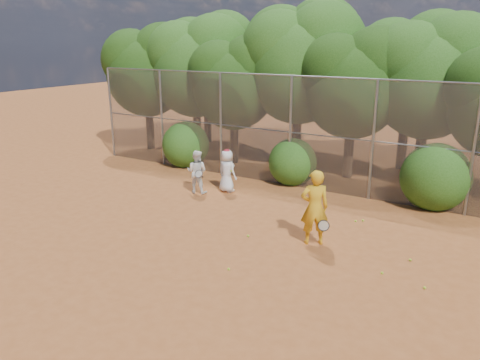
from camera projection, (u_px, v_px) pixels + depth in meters
The scene contains 24 objects.
ground at pixel (223, 251), 12.03m from camera, with size 80.00×80.00×0.00m, color #944C21.
fence_back at pixel (313, 133), 16.41m from camera, with size 20.05×0.09×4.03m.
tree_0 at pixel (148, 67), 22.15m from camera, with size 4.38×3.81×6.00m.
tree_1 at pixel (197, 63), 21.26m from camera, with size 4.64×4.03×6.35m.
tree_2 at pixel (235, 80), 19.61m from camera, with size 3.99×3.47×5.47m.
tree_3 at pixel (301, 60), 18.96m from camera, with size 4.89×4.26×6.70m.
tree_4 at pixel (355, 80), 17.42m from camera, with size 4.19×3.64×5.73m.
tree_5 at pixel (431, 73), 16.75m from camera, with size 4.51×3.92×6.17m.
tree_9 at pixel (208, 57), 23.59m from camera, with size 4.83×4.20×6.62m.
tree_10 at pixel (301, 53), 21.19m from camera, with size 5.15×4.48×7.06m.
tree_11 at pixel (412, 67), 18.52m from camera, with size 4.64×4.03×6.35m.
bush_0 at pixel (186, 143), 19.87m from camera, with size 2.00×2.00×2.00m, color #224D13.
bush_1 at pixel (293, 160), 17.42m from camera, with size 1.80×1.80×1.80m, color #224D13.
bush_2 at pixel (436, 174), 14.89m from camera, with size 2.20×2.20×2.20m, color #224D13.
player_yellow at pixel (315, 208), 12.18m from camera, with size 0.95×0.81×2.03m.
player_teen at pixel (227, 171), 16.50m from camera, with size 0.82×0.62×1.54m.
player_white at pixel (197, 172), 16.38m from camera, with size 0.89×0.77×1.53m.
ball_0 at pixel (382, 273), 10.81m from camera, with size 0.07×0.07×0.07m, color #B1D326.
ball_1 at pixel (410, 260), 11.44m from camera, with size 0.07×0.07×0.07m, color #B1D326.
ball_2 at pixel (229, 269), 10.99m from camera, with size 0.07×0.07×0.07m, color #B1D326.
ball_3 at pixel (425, 288), 10.16m from camera, with size 0.07×0.07×0.07m, color #B1D326.
ball_4 at pixel (248, 236), 12.85m from camera, with size 0.07×0.07×0.07m, color #B1D326.
ball_5 at pixel (363, 220), 13.94m from camera, with size 0.07×0.07×0.07m, color #B1D326.
ball_6 at pixel (356, 221), 13.89m from camera, with size 0.07×0.07×0.07m, color #B1D326.
Camera 1 is at (6.06, -9.18, 5.22)m, focal length 35.00 mm.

